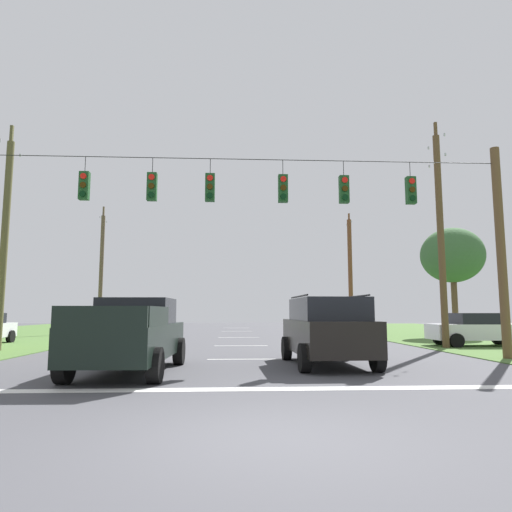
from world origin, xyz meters
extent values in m
plane|color=#47474C|center=(0.00, 0.00, 0.00)|extent=(120.00, 120.00, 0.00)
cube|color=white|center=(0.00, 3.75, 0.00)|extent=(15.03, 0.45, 0.01)
cube|color=white|center=(0.00, 9.75, 0.00)|extent=(2.50, 0.15, 0.01)
cube|color=white|center=(0.00, 15.92, 0.00)|extent=(2.50, 0.15, 0.01)
cube|color=white|center=(0.00, 22.85, 0.00)|extent=(2.50, 0.15, 0.01)
cube|color=white|center=(0.00, 31.87, 0.00)|extent=(2.50, 0.15, 0.01)
cube|color=white|center=(0.00, 39.77, 0.00)|extent=(2.50, 0.15, 0.01)
cylinder|color=brown|center=(8.80, 9.27, 3.66)|extent=(0.30, 0.30, 7.33)
cylinder|color=black|center=(0.10, 9.27, 6.76)|extent=(17.40, 0.02, 0.02)
cylinder|color=black|center=(-5.37, 9.27, 6.49)|extent=(0.02, 0.02, 0.54)
cube|color=#19471E|center=(-5.37, 9.27, 5.75)|extent=(0.32, 0.24, 0.95)
cylinder|color=red|center=(-5.37, 9.13, 6.04)|extent=(0.20, 0.04, 0.20)
cylinder|color=#352203|center=(-5.37, 9.13, 5.74)|extent=(0.20, 0.04, 0.20)
cylinder|color=black|center=(-5.37, 9.13, 5.44)|extent=(0.20, 0.04, 0.20)
cylinder|color=black|center=(-3.14, 9.27, 6.49)|extent=(0.02, 0.02, 0.54)
cube|color=#19471E|center=(-3.14, 9.27, 5.75)|extent=(0.32, 0.24, 0.95)
cylinder|color=red|center=(-3.14, 9.13, 6.04)|extent=(0.20, 0.04, 0.20)
cylinder|color=#352203|center=(-3.14, 9.13, 5.74)|extent=(0.20, 0.04, 0.20)
cylinder|color=black|center=(-3.14, 9.13, 5.44)|extent=(0.20, 0.04, 0.20)
cylinder|color=black|center=(-1.20, 9.27, 6.49)|extent=(0.02, 0.02, 0.54)
cube|color=#19471E|center=(-1.20, 9.27, 5.75)|extent=(0.32, 0.24, 0.95)
cylinder|color=red|center=(-1.20, 9.13, 6.04)|extent=(0.20, 0.04, 0.20)
cylinder|color=#352203|center=(-1.20, 9.13, 5.74)|extent=(0.20, 0.04, 0.20)
cylinder|color=black|center=(-1.20, 9.13, 5.44)|extent=(0.20, 0.04, 0.20)
cylinder|color=black|center=(1.28, 9.27, 6.49)|extent=(0.02, 0.02, 0.54)
cube|color=#19471E|center=(1.28, 9.27, 5.75)|extent=(0.32, 0.24, 0.95)
cylinder|color=red|center=(1.28, 9.13, 6.04)|extent=(0.20, 0.04, 0.20)
cylinder|color=#352203|center=(1.28, 9.13, 5.74)|extent=(0.20, 0.04, 0.20)
cylinder|color=black|center=(1.28, 9.13, 5.44)|extent=(0.20, 0.04, 0.20)
cylinder|color=black|center=(3.38, 9.27, 6.49)|extent=(0.02, 0.02, 0.54)
cube|color=#19471E|center=(3.38, 9.27, 5.75)|extent=(0.32, 0.24, 0.95)
cylinder|color=red|center=(3.38, 9.13, 6.04)|extent=(0.20, 0.04, 0.20)
cylinder|color=#352203|center=(3.38, 9.13, 5.74)|extent=(0.20, 0.04, 0.20)
cylinder|color=black|center=(3.38, 9.13, 5.44)|extent=(0.20, 0.04, 0.20)
cylinder|color=black|center=(5.72, 9.27, 6.49)|extent=(0.02, 0.02, 0.54)
cube|color=#19471E|center=(5.72, 9.27, 5.75)|extent=(0.32, 0.24, 0.95)
cylinder|color=red|center=(5.72, 9.13, 6.04)|extent=(0.20, 0.04, 0.20)
cylinder|color=#352203|center=(5.72, 9.13, 5.74)|extent=(0.20, 0.04, 0.20)
cylinder|color=black|center=(5.72, 9.13, 5.44)|extent=(0.20, 0.04, 0.20)
cube|color=black|center=(-3.07, 6.44, 0.82)|extent=(2.16, 5.46, 0.85)
cube|color=black|center=(-3.05, 7.09, 1.60)|extent=(1.91, 1.96, 0.70)
cube|color=black|center=(-4.05, 5.12, 1.48)|extent=(0.17, 2.38, 0.45)
cube|color=black|center=(-2.17, 5.06, 1.48)|extent=(0.17, 2.38, 0.45)
cube|color=black|center=(-3.15, 3.79, 1.48)|extent=(1.96, 0.16, 0.45)
cylinder|color=black|center=(-4.01, 8.31, 0.40)|extent=(0.30, 0.81, 0.80)
cylinder|color=black|center=(-2.01, 8.25, 0.40)|extent=(0.30, 0.81, 0.80)
cylinder|color=black|center=(-4.12, 4.64, 0.40)|extent=(0.30, 0.81, 0.80)
cylinder|color=black|center=(-2.12, 4.58, 0.40)|extent=(0.30, 0.81, 0.80)
cube|color=black|center=(2.40, 7.87, 0.85)|extent=(2.07, 4.85, 0.95)
cube|color=black|center=(2.40, 7.72, 1.66)|extent=(1.88, 3.24, 0.65)
cylinder|color=black|center=(1.55, 7.69, 2.03)|extent=(0.12, 2.72, 0.05)
cylinder|color=black|center=(3.25, 7.74, 2.03)|extent=(0.12, 2.72, 0.05)
cylinder|color=black|center=(1.38, 9.47, 0.38)|extent=(0.28, 0.77, 0.76)
cylinder|color=black|center=(3.33, 9.52, 0.38)|extent=(0.28, 0.77, 0.76)
cylinder|color=black|center=(1.46, 6.21, 0.38)|extent=(0.28, 0.77, 0.76)
cylinder|color=black|center=(3.41, 6.26, 0.38)|extent=(0.28, 0.77, 0.76)
cylinder|color=black|center=(-11.68, 18.43, 0.32)|extent=(0.24, 0.65, 0.64)
cube|color=silver|center=(10.86, 14.86, 0.67)|extent=(4.36, 1.96, 0.70)
cube|color=black|center=(10.86, 14.86, 1.27)|extent=(2.16, 1.70, 0.50)
cylinder|color=black|center=(12.31, 15.70, 0.32)|extent=(0.65, 0.24, 0.64)
cylinder|color=black|center=(9.48, 15.81, 0.32)|extent=(0.65, 0.24, 0.64)
cylinder|color=black|center=(9.41, 14.01, 0.32)|extent=(0.65, 0.24, 0.64)
cylinder|color=brown|center=(8.88, 13.91, 4.81)|extent=(0.30, 0.30, 9.62)
cube|color=brown|center=(8.88, 13.91, 9.22)|extent=(0.12, 0.12, 2.08)
cylinder|color=#B2B7BC|center=(8.88, 14.74, 9.34)|extent=(0.08, 0.08, 0.12)
cylinder|color=#B2B7BC|center=(8.88, 13.08, 9.34)|extent=(0.08, 0.08, 0.12)
cube|color=brown|center=(8.88, 13.91, 8.32)|extent=(0.12, 0.12, 2.07)
cylinder|color=#B2B7BC|center=(8.88, 14.73, 8.44)|extent=(0.08, 0.08, 0.12)
cylinder|color=#B2B7BC|center=(8.88, 13.08, 8.44)|extent=(0.08, 0.08, 0.12)
cylinder|color=brown|center=(8.82, 29.49, 4.42)|extent=(0.34, 0.34, 8.83)
cube|color=brown|center=(8.82, 29.49, 8.43)|extent=(0.12, 0.12, 1.82)
cylinder|color=#B2B7BC|center=(8.82, 30.22, 8.55)|extent=(0.08, 0.08, 0.12)
cylinder|color=#B2B7BC|center=(8.82, 28.76, 8.55)|extent=(0.08, 0.08, 0.12)
cylinder|color=brown|center=(-9.86, 13.40, 4.38)|extent=(0.29, 0.29, 8.76)
cube|color=brown|center=(-9.86, 13.40, 8.36)|extent=(0.12, 0.12, 2.23)
cylinder|color=#B2B7BC|center=(-9.86, 14.29, 8.48)|extent=(0.08, 0.08, 0.12)
cylinder|color=#B2B7BC|center=(-9.86, 12.50, 8.48)|extent=(0.08, 0.08, 0.12)
cylinder|color=brown|center=(-10.08, 28.43, 4.36)|extent=(0.29, 0.29, 8.72)
cube|color=brown|center=(-10.08, 28.43, 8.32)|extent=(0.12, 0.12, 2.20)
cylinder|color=#B2B7BC|center=(-10.08, 29.31, 8.44)|extent=(0.08, 0.08, 0.12)
cylinder|color=#B2B7BC|center=(-10.08, 27.55, 8.44)|extent=(0.08, 0.08, 0.12)
cylinder|color=brown|center=(13.71, 22.70, 2.11)|extent=(0.37, 0.37, 4.23)
ellipsoid|color=#376034|center=(13.71, 22.70, 5.19)|extent=(3.95, 3.95, 3.52)
camera|label=1|loc=(-0.44, -5.91, 1.58)|focal=32.27mm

